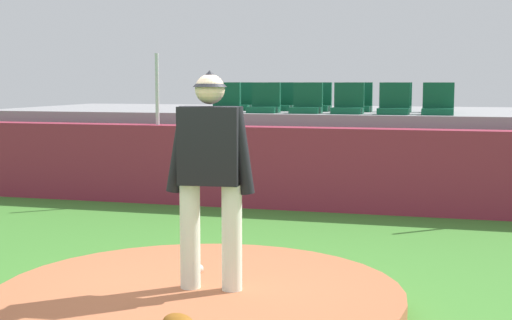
% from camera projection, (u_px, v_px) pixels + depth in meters
% --- Properties ---
extents(ground_plane, '(60.00, 60.00, 0.00)m').
position_uv_depth(ground_plane, '(199.00, 312.00, 6.11)').
color(ground_plane, '#3D7D2D').
extents(pitchers_mound, '(3.43, 3.43, 0.20)m').
position_uv_depth(pitchers_mound, '(199.00, 301.00, 6.10)').
color(pitchers_mound, '#AC603C').
rests_on(pitchers_mound, ground_plane).
extents(pitcher, '(0.76, 0.31, 1.82)m').
position_uv_depth(pitcher, '(210.00, 164.00, 5.99)').
color(pitcher, silver).
rests_on(pitcher, pitchers_mound).
extents(baseball, '(0.07, 0.07, 0.07)m').
position_uv_depth(baseball, '(199.00, 269.00, 6.61)').
color(baseball, white).
rests_on(baseball, pitchers_mound).
extents(brick_barrier, '(13.33, 0.40, 1.24)m').
position_uv_depth(brick_barrier, '(315.00, 169.00, 10.93)').
color(brick_barrier, maroon).
rests_on(brick_barrier, ground_plane).
extents(fence_post_left, '(0.06, 0.06, 1.12)m').
position_uv_depth(fence_post_left, '(157.00, 89.00, 11.48)').
color(fence_post_left, silver).
rests_on(fence_post_left, brick_barrier).
extents(bleacher_platform, '(12.51, 4.26, 1.41)m').
position_uv_depth(bleacher_platform, '(342.00, 148.00, 13.44)').
color(bleacher_platform, gray).
rests_on(bleacher_platform, ground_plane).
extents(stadium_chair_0, '(0.48, 0.44, 0.50)m').
position_uv_depth(stadium_chair_0, '(225.00, 103.00, 12.31)').
color(stadium_chair_0, '#0D4B30').
rests_on(stadium_chair_0, bleacher_platform).
extents(stadium_chair_1, '(0.48, 0.44, 0.50)m').
position_uv_depth(stadium_chair_1, '(265.00, 103.00, 12.11)').
color(stadium_chair_1, '#0D4B30').
rests_on(stadium_chair_1, bleacher_platform).
extents(stadium_chair_2, '(0.48, 0.44, 0.50)m').
position_uv_depth(stadium_chair_2, '(307.00, 104.00, 11.92)').
color(stadium_chair_2, '#0D4B30').
rests_on(stadium_chair_2, bleacher_platform).
extents(stadium_chair_3, '(0.48, 0.44, 0.50)m').
position_uv_depth(stadium_chair_3, '(348.00, 104.00, 11.73)').
color(stadium_chair_3, '#0D4B30').
rests_on(stadium_chair_3, bleacher_platform).
extents(stadium_chair_4, '(0.48, 0.44, 0.50)m').
position_uv_depth(stadium_chair_4, '(394.00, 104.00, 11.50)').
color(stadium_chair_4, '#0D4B30').
rests_on(stadium_chair_4, bleacher_platform).
extents(stadium_chair_5, '(0.48, 0.44, 0.50)m').
position_uv_depth(stadium_chair_5, '(438.00, 105.00, 11.35)').
color(stadium_chair_5, '#0D4B30').
rests_on(stadium_chair_5, bleacher_platform).
extents(stadium_chair_6, '(0.48, 0.44, 0.50)m').
position_uv_depth(stadium_chair_6, '(239.00, 102.00, 13.13)').
color(stadium_chair_6, '#0D4B30').
rests_on(stadium_chair_6, bleacher_platform).
extents(stadium_chair_7, '(0.48, 0.44, 0.50)m').
position_uv_depth(stadium_chair_7, '(280.00, 102.00, 12.96)').
color(stadium_chair_7, '#0D4B30').
rests_on(stadium_chair_7, bleacher_platform).
extents(stadium_chair_8, '(0.48, 0.44, 0.50)m').
position_uv_depth(stadium_chair_8, '(317.00, 102.00, 12.75)').
color(stadium_chair_8, '#0D4B30').
rests_on(stadium_chair_8, bleacher_platform).
extents(stadium_chair_9, '(0.48, 0.44, 0.50)m').
position_uv_depth(stadium_chair_9, '(358.00, 102.00, 12.55)').
color(stadium_chair_9, '#0D4B30').
rests_on(stadium_chair_9, bleacher_platform).
extents(stadium_chair_10, '(0.48, 0.44, 0.50)m').
position_uv_depth(stadium_chair_10, '(397.00, 103.00, 12.38)').
color(stadium_chair_10, '#0D4B30').
rests_on(stadium_chair_10, bleacher_platform).
extents(stadium_chair_11, '(0.48, 0.44, 0.50)m').
position_uv_depth(stadium_chair_11, '(439.00, 103.00, 12.20)').
color(stadium_chair_11, '#0D4B30').
rests_on(stadium_chair_11, bleacher_platform).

